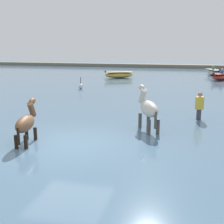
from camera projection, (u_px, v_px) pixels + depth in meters
The scene contains 10 objects.
ground_plane at pixel (69, 156), 9.35m from camera, with size 120.00×120.00×0.00m, color gray.
water_surface at pixel (128, 98), 18.73m from camera, with size 90.00×90.00×0.43m, color slate.
horse_lead_pinto at pixel (148, 110), 10.66m from camera, with size 1.16×1.83×2.06m.
horse_trailing_bay at pixel (26, 124), 9.19m from camera, with size 0.66×1.68×1.81m.
boat_mid_outer at pixel (119, 75), 28.54m from camera, with size 3.05×2.20×0.75m.
boat_mid_channel at pixel (222, 77), 26.87m from camera, with size 2.63×2.73×1.09m.
boat_near_starboard at pixel (214, 72), 31.19m from camera, with size 1.92×3.27×1.11m.
person_onlooker_left at pixel (199, 109), 12.30m from camera, with size 0.37×0.29×1.63m.
channel_buoy at pixel (81, 86), 21.26m from camera, with size 0.38×0.38×0.88m.
far_shoreline at pixel (161, 67), 42.79m from camera, with size 80.00×2.40×0.92m, color #706B5B.
Camera 1 is at (3.56, -8.15, 3.54)m, focal length 45.47 mm.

